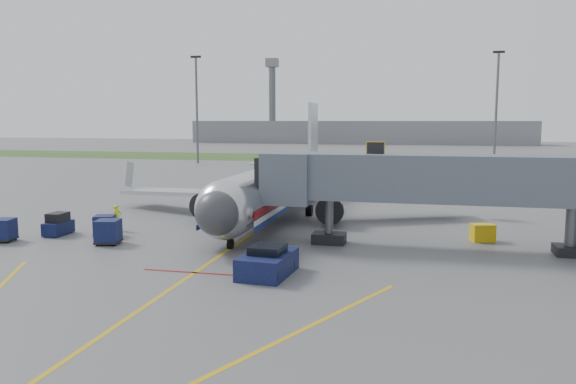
% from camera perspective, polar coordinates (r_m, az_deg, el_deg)
% --- Properties ---
extents(ground, '(400.00, 400.00, 0.00)m').
position_cam_1_polar(ground, '(34.97, -6.94, -6.44)').
color(ground, '#565659').
rests_on(ground, ground).
extents(grass_strip, '(300.00, 25.00, 0.01)m').
position_cam_1_polar(grass_strip, '(122.72, 7.62, 3.39)').
color(grass_strip, '#2D4C1E').
rests_on(grass_strip, ground).
extents(apron_markings, '(21.52, 50.00, 0.01)m').
position_cam_1_polar(apron_markings, '(28.39, -12.14, -9.81)').
color(apron_markings, gold).
rests_on(apron_markings, ground).
extents(airliner, '(32.10, 35.67, 10.25)m').
position_cam_1_polar(airliner, '(48.90, -0.86, 0.70)').
color(airliner, silver).
rests_on(airliner, ground).
extents(jet_bridge, '(25.30, 4.00, 6.90)m').
position_cam_1_polar(jet_bridge, '(37.09, 14.78, 1.17)').
color(jet_bridge, slate).
rests_on(jet_bridge, ground).
extents(light_mast_left, '(2.00, 0.44, 20.40)m').
position_cam_1_polar(light_mast_left, '(110.13, -9.25, 8.52)').
color(light_mast_left, '#595B60').
rests_on(light_mast_left, ground).
extents(light_mast_right, '(2.00, 0.44, 20.40)m').
position_cam_1_polar(light_mast_right, '(107.73, 20.41, 8.19)').
color(light_mast_right, '#595B60').
rests_on(light_mast_right, ground).
extents(distant_terminal, '(120.00, 14.00, 8.00)m').
position_cam_1_polar(distant_terminal, '(203.09, 7.02, 6.06)').
color(distant_terminal, slate).
rests_on(distant_terminal, ground).
extents(control_tower, '(4.00, 4.00, 30.00)m').
position_cam_1_polar(control_tower, '(203.77, -1.62, 9.86)').
color(control_tower, '#595B60').
rests_on(control_tower, ground).
extents(pushback_tug, '(2.69, 4.07, 1.62)m').
position_cam_1_polar(pushback_tug, '(30.39, -2.09, -7.18)').
color(pushback_tug, black).
rests_on(pushback_tug, ground).
extents(baggage_tug, '(1.22, 2.32, 1.62)m').
position_cam_1_polar(baggage_tug, '(44.07, -22.31, -3.12)').
color(baggage_tug, black).
rests_on(baggage_tug, ground).
extents(baggage_cart_a, '(1.80, 1.80, 1.65)m').
position_cam_1_polar(baggage_cart_a, '(39.59, -17.80, -3.87)').
color(baggage_cart_a, black).
rests_on(baggage_cart_a, ground).
extents(baggage_cart_b, '(1.73, 1.73, 1.57)m').
position_cam_1_polar(baggage_cart_b, '(43.22, -26.98, -3.46)').
color(baggage_cart_b, black).
rests_on(baggage_cart_b, ground).
extents(baggage_cart_c, '(1.74, 1.74, 1.50)m').
position_cam_1_polar(baggage_cart_c, '(42.39, -18.12, -3.26)').
color(baggage_cart_c, black).
rests_on(baggage_cart_c, ground).
extents(belt_loader, '(2.49, 4.80, 2.26)m').
position_cam_1_polar(belt_loader, '(46.49, -7.97, -2.31)').
color(belt_loader, black).
rests_on(belt_loader, ground).
extents(ground_power_cart, '(1.73, 1.39, 1.20)m').
position_cam_1_polar(ground_power_cart, '(40.85, 19.15, -3.94)').
color(ground_power_cart, '#E5B20D').
rests_on(ground_power_cart, ground).
extents(ramp_worker, '(0.80, 0.84, 1.94)m').
position_cam_1_polar(ramp_worker, '(44.20, -16.98, -2.53)').
color(ramp_worker, '#C8E21A').
rests_on(ramp_worker, ground).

